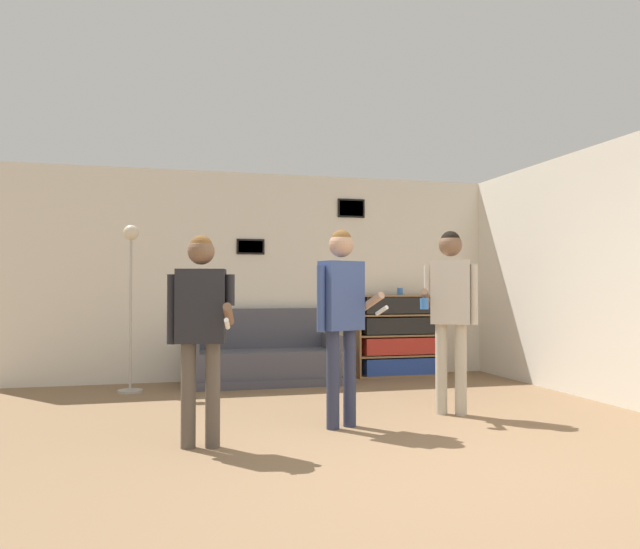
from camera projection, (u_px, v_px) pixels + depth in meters
ground_plane at (468, 485)px, 3.75m from camera, size 20.00×20.00×0.00m
wall_back at (299, 276)px, 8.33m from camera, size 7.70×0.08×2.70m
wall_right at (589, 273)px, 6.71m from camera, size 0.06×7.07×2.70m
couch at (263, 359)px, 7.77m from camera, size 1.85×0.80×0.92m
bookshelf at (398, 336)px, 8.43m from camera, size 1.18×0.30×1.10m
floor_lamp at (131, 286)px, 7.11m from camera, size 0.28×0.28×1.91m
person_player_foreground_left at (201, 318)px, 4.64m from camera, size 0.49×0.50×1.58m
person_player_foreground_center at (341, 306)px, 5.31m from camera, size 0.58×0.41×1.69m
person_watcher_holding_cup at (451, 301)px, 5.87m from camera, size 0.59×0.35×1.73m
drinking_cup at (400, 291)px, 8.45m from camera, size 0.07×0.07×0.09m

